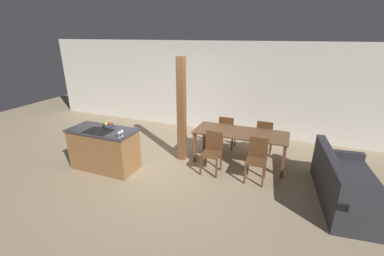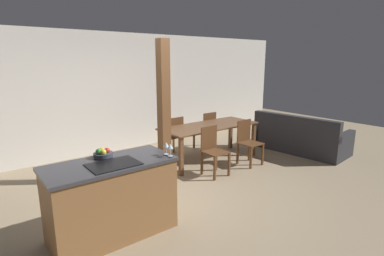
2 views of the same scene
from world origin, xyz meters
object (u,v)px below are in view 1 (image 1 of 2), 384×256
Objects in this scene: wine_glass_middle at (122,131)px; timber_post at (182,111)px; dining_chair_near_left at (212,151)px; dining_chair_near_right at (257,159)px; kitchen_island at (104,149)px; wine_glass_near at (119,132)px; fruit_bowl at (108,124)px; dining_table at (240,136)px; dining_chair_far_right at (264,136)px; dining_chair_far_left at (227,131)px; couch at (347,187)px.

wine_glass_middle is 0.06× the size of timber_post.
dining_chair_near_right is at bearing 0.00° from dining_chair_near_left.
kitchen_island is 9.44× the size of wine_glass_near.
wine_glass_middle reaches higher than dining_chair_near_left.
dining_chair_near_right is (3.23, 0.53, -0.51)m from fruit_bowl.
kitchen_island is 9.44× the size of wine_glass_middle.
dining_table is 0.83m from dining_chair_near_left.
dining_table is 2.35× the size of dining_chair_far_right.
wine_glass_near reaches higher than dining_table.
dining_chair_near_left is (2.28, 0.74, 0.01)m from kitchen_island.
wine_glass_near is (0.67, -0.28, 0.59)m from kitchen_island.
wine_glass_middle reaches higher than dining_chair_far_right.
dining_chair_near_right and dining_chair_far_right have the same top height.
dining_table is 0.83m from dining_chair_near_right.
dining_chair_near_left is 1.30m from dining_chair_far_left.
kitchen_island is 6.37× the size of fruit_bowl.
couch is at bearing 6.65° from kitchen_island.
dining_chair_far_left is (1.62, 2.31, -0.59)m from wine_glass_near.
fruit_bowl is at bearing 149.41° from wine_glass_middle.
dining_chair_far_left is 2.98m from couch.
dining_table is (2.76, 1.18, -0.32)m from fruit_bowl.
kitchen_island reaches higher than dining_chair_far_right.
couch is (4.20, 0.75, -0.78)m from wine_glass_middle.
dining_chair_far_right is (0.95, 0.00, 0.00)m from dining_chair_far_left.
dining_chair_far_left is at bearing 0.00° from dining_chair_far_right.
dining_chair_near_right and dining_chair_far_left have the same top height.
wine_glass_middle reaches higher than dining_chair_far_left.
kitchen_island is at bearing -162.13° from dining_chair_near_left.
timber_post is at bearing 28.68° from dining_chair_far_right.
fruit_bowl is 3.31m from dining_chair_near_right.
timber_post is (0.76, 1.24, 0.15)m from wine_glass_middle.
kitchen_island is 3.82m from dining_chair_far_right.
dining_chair_far_right is (-0.00, 1.30, 0.00)m from dining_chair_near_right.
timber_post reaches higher than dining_chair_far_left.
dining_chair_near_left is 0.37× the size of timber_post.
kitchen_island is 0.71× the size of couch.
wine_glass_near is 2.70m from dining_table.
dining_chair_near_right is (0.48, -0.65, -0.19)m from dining_table.
wine_glass_middle reaches higher than couch.
dining_chair_near_right is 0.37× the size of timber_post.
timber_post is (1.43, 1.05, 0.75)m from kitchen_island.
dining_table is at bearing 38.48° from wine_glass_near.
dining_chair_near_left is (1.62, 0.92, -0.59)m from wine_glass_middle.
wine_glass_middle is at bearing -15.64° from kitchen_island.
dining_chair_near_left is at bearing 90.00° from dining_chair_far_left.
dining_chair_near_right is at bearing 19.76° from wine_glass_middle.
wine_glass_near is 0.06× the size of timber_post.
dining_chair_far_right is (0.48, 0.65, -0.19)m from dining_table.
dining_chair_far_left is at bearing 55.06° from wine_glass_near.
dining_chair_far_right is 0.43× the size of couch.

